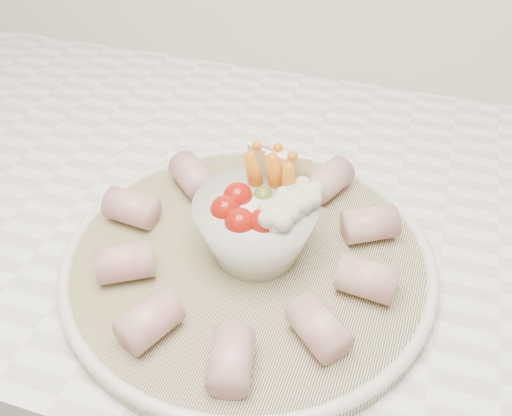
% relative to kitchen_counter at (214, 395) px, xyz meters
% --- Properties ---
extents(kitchen_counter, '(2.04, 0.62, 0.92)m').
position_rel_kitchen_counter_xyz_m(kitchen_counter, '(0.00, 0.00, 0.00)').
color(kitchen_counter, '#B6A48C').
rests_on(kitchen_counter, ground).
extents(serving_platter, '(0.38, 0.38, 0.02)m').
position_rel_kitchen_counter_xyz_m(serving_platter, '(0.10, -0.11, 0.47)').
color(serving_platter, navy).
rests_on(serving_platter, kitchen_counter).
extents(veggie_bowl, '(0.12, 0.12, 0.10)m').
position_rel_kitchen_counter_xyz_m(veggie_bowl, '(0.11, -0.10, 0.51)').
color(veggie_bowl, silver).
rests_on(veggie_bowl, serving_platter).
extents(cured_meat_rolls, '(0.30, 0.31, 0.03)m').
position_rel_kitchen_counter_xyz_m(cured_meat_rolls, '(0.10, -0.11, 0.49)').
color(cured_meat_rolls, '#A64C59').
rests_on(cured_meat_rolls, serving_platter).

